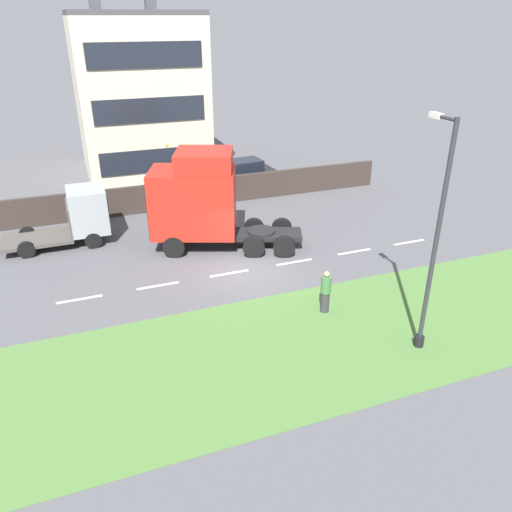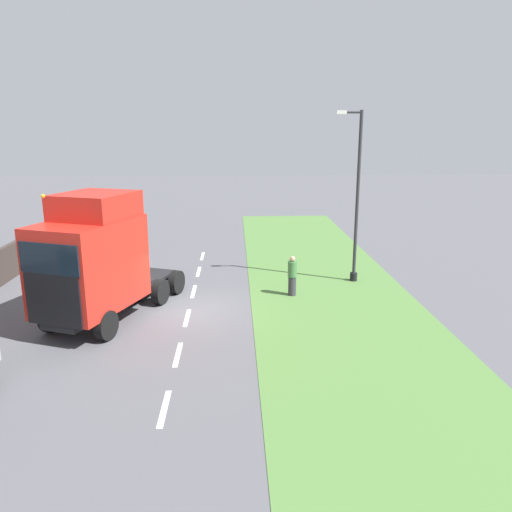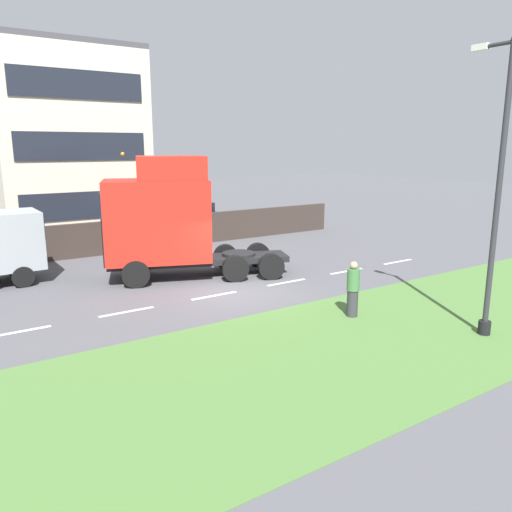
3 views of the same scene
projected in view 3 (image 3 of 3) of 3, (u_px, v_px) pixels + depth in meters
ground_plane at (236, 292)px, 18.18m from camera, size 120.00×120.00×0.00m
grass_verge at (353, 345)px, 13.29m from camera, size 7.00×44.00×0.01m
lane_markings at (252, 289)px, 18.55m from camera, size 0.16×17.80×0.00m
boundary_wall at (144, 234)px, 25.32m from camera, size 0.25×24.00×1.64m
building_block at (60, 144)px, 30.25m from camera, size 9.89×7.93×11.78m
lorry_cab at (164, 218)px, 19.54m from camera, size 4.78×7.43×4.96m
flatbed_truck at (4, 246)px, 19.03m from camera, size 2.24×5.14×2.76m
parked_car at (188, 221)px, 28.54m from camera, size 2.25×4.68×2.03m
lamp_post at (495, 206)px, 13.32m from camera, size 1.29×0.34×7.83m
pedestrian at (353, 290)px, 15.34m from camera, size 0.39×0.39×1.76m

